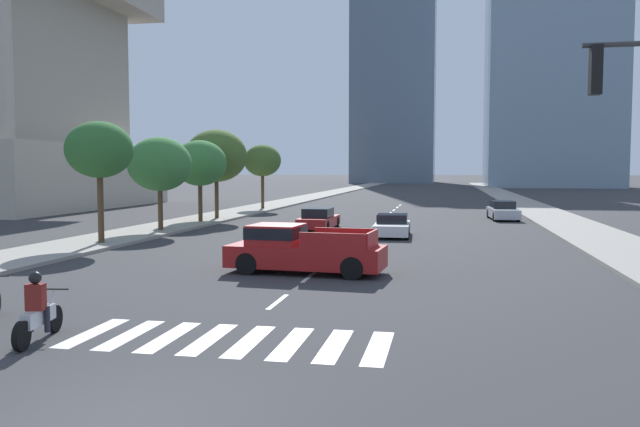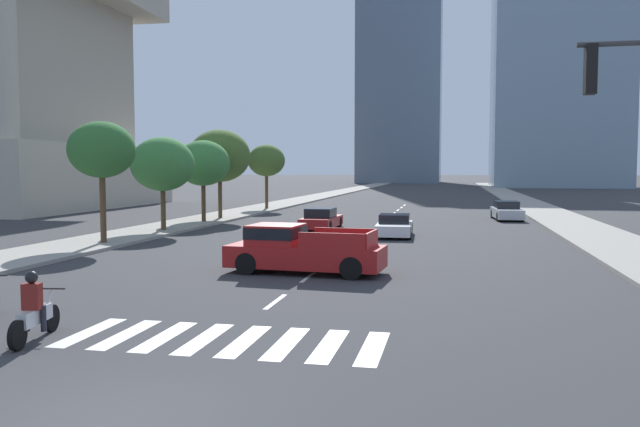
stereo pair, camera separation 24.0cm
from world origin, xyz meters
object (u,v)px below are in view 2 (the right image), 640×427
object	(u,v)px
sedan_silver_1	(507,211)
street_tree_second	(162,164)
street_tree_fourth	(220,156)
street_tree_third	(203,163)
motorcycle_third	(34,313)
street_tree_nearest	(102,150)
sedan_red_2	(321,219)
sedan_white_0	(394,226)
street_tree_fifth	(266,161)
pickup_truck	(298,250)

from	to	relation	value
sedan_silver_1	street_tree_second	world-z (taller)	street_tree_second
street_tree_fourth	street_tree_third	bearing A→B (deg)	-90.00
motorcycle_third	street_tree_nearest	distance (m)	17.82
street_tree_nearest	motorcycle_third	bearing A→B (deg)	-64.26
motorcycle_third	street_tree_nearest	size ratio (longest dim) A/B	0.37
sedan_silver_1	street_tree_nearest	bearing A→B (deg)	-48.65
sedan_red_2	street_tree_fourth	xyz separation A→B (m)	(-8.43, 5.45, 3.94)
sedan_white_0	street_tree_fifth	world-z (taller)	street_tree_fifth
street_tree_nearest	street_tree_second	world-z (taller)	street_tree_nearest
street_tree_second	sedan_white_0	bearing A→B (deg)	2.04
street_tree_fifth	sedan_white_0	bearing A→B (deg)	-57.19
street_tree_fourth	street_tree_second	bearing A→B (deg)	-90.00
sedan_white_0	street_tree_third	distance (m)	14.64
street_tree_third	street_tree_fifth	bearing A→B (deg)	90.00
motorcycle_third	sedan_white_0	bearing A→B (deg)	-23.40
sedan_white_0	sedan_red_2	distance (m)	5.68
sedan_white_0	sedan_silver_1	xyz separation A→B (m)	(6.83, 13.00, 0.06)
street_tree_third	street_tree_fourth	world-z (taller)	street_tree_fourth
sedan_red_2	street_tree_second	xyz separation A→B (m)	(-8.43, -3.70, 3.29)
motorcycle_third	street_tree_third	xyz separation A→B (m)	(-7.55, 28.13, 3.40)
sedan_silver_1	street_tree_nearest	distance (m)	28.41
sedan_silver_1	street_tree_second	distance (m)	24.26
pickup_truck	street_tree_fourth	bearing A→B (deg)	-58.57
sedan_silver_1	street_tree_fifth	distance (m)	21.54
sedan_red_2	street_tree_third	xyz separation A→B (m)	(-8.43, 2.35, 3.40)
street_tree_fourth	sedan_white_0	bearing A→B (deg)	-33.54
pickup_truck	street_tree_fourth	world-z (taller)	street_tree_fourth
sedan_red_2	street_tree_third	size ratio (longest dim) A/B	0.85
sedan_red_2	street_tree_nearest	xyz separation A→B (m)	(-8.43, -10.12, 3.90)
pickup_truck	sedan_red_2	bearing A→B (deg)	-76.71
motorcycle_third	street_tree_third	size ratio (longest dim) A/B	0.39
sedan_white_0	sedan_silver_1	size ratio (longest dim) A/B	0.90
street_tree_third	street_tree_nearest	bearing A→B (deg)	-90.00
sedan_silver_1	motorcycle_third	bearing A→B (deg)	-22.78
street_tree_second	street_tree_fourth	xyz separation A→B (m)	(0.00, 9.15, 0.66)
pickup_truck	street_tree_nearest	world-z (taller)	street_tree_nearest
street_tree_third	street_tree_fourth	xyz separation A→B (m)	(0.00, 3.09, 0.55)
street_tree_nearest	street_tree_second	bearing A→B (deg)	90.00
street_tree_nearest	street_tree_third	distance (m)	12.48
pickup_truck	street_tree_fourth	size ratio (longest dim) A/B	0.89
pickup_truck	sedan_white_0	size ratio (longest dim) A/B	1.29
street_tree_nearest	street_tree_fifth	xyz separation A→B (m)	(0.00, 27.19, -0.14)
motorcycle_third	street_tree_fourth	size ratio (longest dim) A/B	0.33
sedan_white_0	sedan_red_2	xyz separation A→B (m)	(-4.67, 3.23, 0.04)
street_tree_fourth	sedan_red_2	bearing A→B (deg)	-32.88
sedan_white_0	street_tree_second	size ratio (longest dim) A/B	0.82
motorcycle_third	street_tree_nearest	xyz separation A→B (m)	(-7.55, 15.66, 3.90)
street_tree_second	motorcycle_third	bearing A→B (deg)	-71.12
sedan_silver_1	street_tree_fifth	world-z (taller)	street_tree_fifth
sedan_red_2	street_tree_nearest	size ratio (longest dim) A/B	0.80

